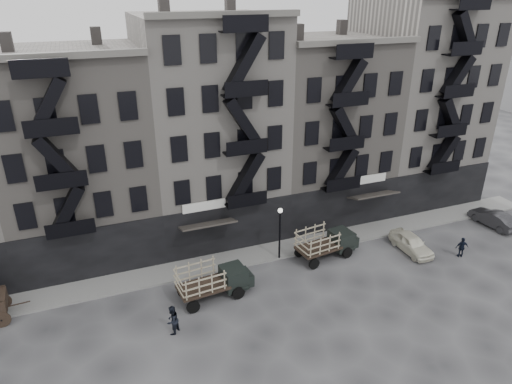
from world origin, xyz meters
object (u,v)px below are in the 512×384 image
object	(u,v)px
stake_truck_east	(326,240)
pedestrian_mid	(172,320)
stake_truck_west	(213,279)
car_east	(411,243)
car_far	(493,218)
policeman	(462,247)

from	to	relation	value
stake_truck_east	pedestrian_mid	size ratio (longest dim) A/B	2.73
stake_truck_west	car_east	size ratio (longest dim) A/B	1.27
stake_truck_east	car_far	world-z (taller)	stake_truck_east
pedestrian_mid	car_far	bearing A→B (deg)	141.72
stake_truck_east	car_far	distance (m)	15.84
stake_truck_east	policeman	bearing A→B (deg)	-29.19
stake_truck_west	pedestrian_mid	bearing A→B (deg)	-147.94
stake_truck_west	car_far	size ratio (longest dim) A/B	1.23
stake_truck_east	car_far	size ratio (longest dim) A/B	1.23
car_east	policeman	xyz separation A→B (m)	(3.00, -2.05, 0.13)
car_east	policeman	size ratio (longest dim) A/B	2.48
stake_truck_east	car_east	distance (m)	6.83
car_far	policeman	size ratio (longest dim) A/B	2.55
stake_truck_west	policeman	xyz separation A→B (m)	(18.89, -2.05, -0.61)
car_east	car_far	world-z (taller)	car_east
stake_truck_east	policeman	xyz separation A→B (m)	(9.58, -3.72, -0.59)
stake_truck_west	pedestrian_mid	xyz separation A→B (m)	(-3.21, -2.49, -0.49)
car_east	pedestrian_mid	size ratio (longest dim) A/B	2.16
stake_truck_west	stake_truck_east	bearing A→B (deg)	4.46
car_east	stake_truck_west	bearing A→B (deg)	179.97
stake_truck_east	car_east	xyz separation A→B (m)	(6.58, -1.67, -0.72)
car_far	pedestrian_mid	distance (m)	28.51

